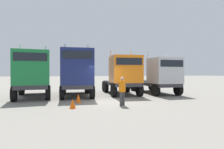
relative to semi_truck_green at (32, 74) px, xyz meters
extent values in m
plane|color=gray|center=(5.27, -3.13, -1.86)|extent=(200.00, 200.00, 0.00)
cube|color=#333338|center=(-0.08, 1.24, -0.89)|extent=(2.62, 6.44, 0.30)
cube|color=#197238|center=(0.05, -0.71, 0.48)|extent=(2.55, 2.53, 2.45)
cube|color=black|center=(0.13, -1.92, 1.18)|extent=(2.10, 0.18, 0.55)
cylinder|color=silver|center=(0.91, 0.69, 0.78)|extent=(0.19, 0.19, 3.05)
cylinder|color=silver|center=(-0.99, 0.56, 0.78)|extent=(0.19, 0.19, 3.05)
cylinder|color=#333338|center=(-0.18, 2.63, -0.68)|extent=(1.17, 1.17, 0.12)
cylinder|color=black|center=(1.18, -1.13, -1.32)|extent=(0.42, 1.09, 1.07)
cylinder|color=black|center=(-1.02, -1.28, -1.32)|extent=(0.42, 1.09, 1.07)
cylinder|color=black|center=(0.91, 2.87, -1.32)|extent=(0.42, 1.09, 1.07)
cylinder|color=black|center=(-1.29, 2.72, -1.32)|extent=(0.42, 1.09, 1.07)
cylinder|color=black|center=(0.84, 3.96, -1.32)|extent=(0.42, 1.09, 1.07)
cylinder|color=black|center=(-1.36, 3.82, -1.32)|extent=(0.42, 1.09, 1.07)
cube|color=#333338|center=(3.40, 1.05, -0.92)|extent=(2.55, 6.32, 0.30)
cube|color=navy|center=(3.29, -0.85, 0.57)|extent=(2.53, 2.53, 2.68)
cube|color=black|center=(3.22, -2.07, 1.38)|extent=(2.10, 0.16, 0.55)
cylinder|color=silver|center=(4.32, 0.44, 0.87)|extent=(0.19, 0.19, 3.28)
cylinder|color=silver|center=(2.42, 0.55, 0.87)|extent=(0.19, 0.19, 3.28)
cylinder|color=#333338|center=(3.48, 2.41, -0.71)|extent=(1.16, 1.16, 0.12)
cylinder|color=black|center=(4.36, -1.42, -1.34)|extent=(0.41, 1.05, 1.03)
cylinder|color=black|center=(2.17, -1.29, -1.34)|extent=(0.41, 1.05, 1.03)
cylinder|color=black|center=(4.58, 2.48, -1.34)|extent=(0.41, 1.05, 1.03)
cylinder|color=black|center=(2.39, 2.61, -1.34)|extent=(0.41, 1.05, 1.03)
cylinder|color=black|center=(4.65, 3.58, -1.34)|extent=(0.41, 1.05, 1.03)
cylinder|color=black|center=(2.45, 3.71, -1.34)|extent=(0.41, 1.05, 1.03)
cube|color=#333338|center=(7.49, 1.31, -0.86)|extent=(2.66, 6.18, 0.30)
cube|color=orange|center=(7.35, -0.49, 0.41)|extent=(2.58, 2.58, 2.24)
cube|color=black|center=(7.25, -1.71, 1.01)|extent=(2.10, 0.20, 0.55)
cylinder|color=silver|center=(8.40, 0.78, 0.71)|extent=(0.19, 0.19, 2.84)
cylinder|color=silver|center=(6.51, 0.93, 0.71)|extent=(0.19, 0.19, 2.84)
cylinder|color=#333338|center=(7.59, 2.63, -0.65)|extent=(1.18, 1.18, 0.12)
cylinder|color=black|center=(8.41, -1.08, -1.31)|extent=(0.43, 1.12, 1.10)
cylinder|color=black|center=(6.21, -0.91, -1.31)|extent=(0.43, 1.12, 1.10)
cylinder|color=black|center=(8.70, 2.63, -1.31)|extent=(0.43, 1.12, 1.10)
cylinder|color=black|center=(6.50, 2.81, -1.31)|extent=(0.43, 1.12, 1.10)
cylinder|color=black|center=(8.78, 3.73, -1.31)|extent=(0.43, 1.12, 1.10)
cylinder|color=black|center=(6.59, 3.90, -1.31)|extent=(0.43, 1.12, 1.10)
cube|color=#333338|center=(10.88, 1.07, -0.96)|extent=(2.21, 6.11, 0.30)
cube|color=#B7BABF|center=(10.88, -0.86, 0.30)|extent=(2.40, 2.25, 2.22)
cube|color=black|center=(10.88, -2.00, 0.89)|extent=(2.10, 0.04, 0.55)
cylinder|color=silver|center=(11.83, 0.41, 0.60)|extent=(0.18, 0.18, 2.82)
cylinder|color=silver|center=(9.93, 0.41, 0.60)|extent=(0.18, 0.18, 2.82)
cylinder|color=#333338|center=(10.88, 2.41, -0.75)|extent=(1.10, 1.10, 0.12)
cylinder|color=black|center=(11.98, -1.29, -1.36)|extent=(0.35, 1.00, 1.00)
cylinder|color=black|center=(9.78, -1.28, -1.36)|extent=(0.35, 1.00, 1.00)
cylinder|color=black|center=(11.98, 2.52, -1.36)|extent=(0.35, 1.00, 1.00)
cylinder|color=black|center=(9.78, 2.53, -1.36)|extent=(0.35, 1.00, 1.00)
cylinder|color=black|center=(11.99, 3.62, -1.36)|extent=(0.35, 1.00, 1.00)
cylinder|color=black|center=(9.79, 3.63, -1.36)|extent=(0.35, 1.00, 1.00)
cylinder|color=#3B3B3B|center=(5.46, -4.99, -1.44)|extent=(0.23, 0.23, 0.84)
cylinder|color=#3B3B3B|center=(5.67, -4.81, -1.44)|extent=(0.23, 0.23, 0.84)
cylinder|color=orange|center=(5.57, -4.90, -0.69)|extent=(0.56, 0.56, 0.66)
sphere|color=tan|center=(5.57, -4.90, -0.25)|extent=(0.23, 0.23, 0.23)
cone|color=#F2590C|center=(2.67, -4.93, -1.58)|extent=(0.36, 0.36, 0.55)
cone|color=#F2590C|center=(3.17, -3.01, -1.55)|extent=(0.36, 0.36, 0.61)
camera|label=1|loc=(1.95, -15.44, 0.11)|focal=30.10mm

